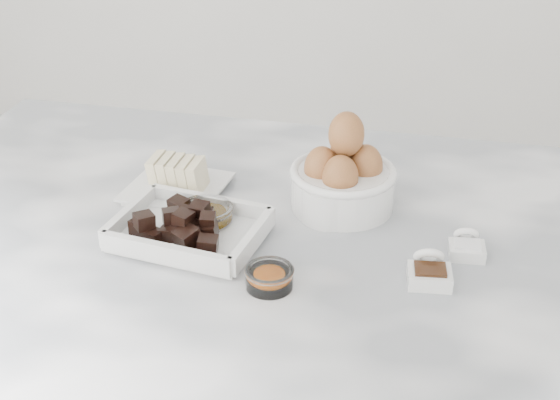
{
  "coord_description": "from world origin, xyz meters",
  "views": [
    {
      "loc": [
        0.24,
        -0.94,
        1.53
      ],
      "look_at": [
        0.02,
        0.03,
        0.98
      ],
      "focal_mm": 50.0,
      "sensor_mm": 36.0,
      "label": 1
    }
  ],
  "objects_px": {
    "chocolate_dish": "(189,226)",
    "egg_bowl": "(343,177)",
    "zest_bowl": "(269,277)",
    "butter_plate": "(175,181)",
    "vanilla_spoon": "(429,271)",
    "sugar_ramekin": "(331,199)",
    "honey_bowl": "(206,217)",
    "salt_spoon": "(467,246)"
  },
  "relations": [
    {
      "from": "chocolate_dish",
      "to": "egg_bowl",
      "type": "bearing_deg",
      "value": 36.25
    },
    {
      "from": "zest_bowl",
      "to": "butter_plate",
      "type": "bearing_deg",
      "value": 133.75
    },
    {
      "from": "butter_plate",
      "to": "vanilla_spoon",
      "type": "bearing_deg",
      "value": -20.77
    },
    {
      "from": "butter_plate",
      "to": "zest_bowl",
      "type": "height_order",
      "value": "butter_plate"
    },
    {
      "from": "sugar_ramekin",
      "to": "honey_bowl",
      "type": "relative_size",
      "value": 1.13
    },
    {
      "from": "honey_bowl",
      "to": "chocolate_dish",
      "type": "bearing_deg",
      "value": -108.89
    },
    {
      "from": "butter_plate",
      "to": "zest_bowl",
      "type": "bearing_deg",
      "value": -46.25
    },
    {
      "from": "butter_plate",
      "to": "salt_spoon",
      "type": "bearing_deg",
      "value": -9.82
    },
    {
      "from": "zest_bowl",
      "to": "vanilla_spoon",
      "type": "bearing_deg",
      "value": 16.7
    },
    {
      "from": "vanilla_spoon",
      "to": "sugar_ramekin",
      "type": "bearing_deg",
      "value": 138.65
    },
    {
      "from": "egg_bowl",
      "to": "vanilla_spoon",
      "type": "distance_m",
      "value": 0.23
    },
    {
      "from": "chocolate_dish",
      "to": "egg_bowl",
      "type": "distance_m",
      "value": 0.25
    },
    {
      "from": "chocolate_dish",
      "to": "sugar_ramekin",
      "type": "height_order",
      "value": "same"
    },
    {
      "from": "chocolate_dish",
      "to": "sugar_ramekin",
      "type": "xyz_separation_m",
      "value": [
        0.19,
        0.11,
        0.01
      ]
    },
    {
      "from": "sugar_ramekin",
      "to": "egg_bowl",
      "type": "distance_m",
      "value": 0.04
    },
    {
      "from": "zest_bowl",
      "to": "chocolate_dish",
      "type": "bearing_deg",
      "value": 147.77
    },
    {
      "from": "egg_bowl",
      "to": "honey_bowl",
      "type": "xyz_separation_m",
      "value": [
        -0.18,
        -0.11,
        -0.03
      ]
    },
    {
      "from": "butter_plate",
      "to": "zest_bowl",
      "type": "relative_size",
      "value": 2.42
    },
    {
      "from": "sugar_ramekin",
      "to": "salt_spoon",
      "type": "bearing_deg",
      "value": -16.65
    },
    {
      "from": "chocolate_dish",
      "to": "salt_spoon",
      "type": "distance_m",
      "value": 0.39
    },
    {
      "from": "salt_spoon",
      "to": "butter_plate",
      "type": "bearing_deg",
      "value": 170.18
    },
    {
      "from": "sugar_ramekin",
      "to": "zest_bowl",
      "type": "bearing_deg",
      "value": -103.45
    },
    {
      "from": "chocolate_dish",
      "to": "sugar_ramekin",
      "type": "bearing_deg",
      "value": 30.56
    },
    {
      "from": "egg_bowl",
      "to": "zest_bowl",
      "type": "relative_size",
      "value": 2.48
    },
    {
      "from": "butter_plate",
      "to": "vanilla_spoon",
      "type": "height_order",
      "value": "butter_plate"
    },
    {
      "from": "sugar_ramekin",
      "to": "egg_bowl",
      "type": "xyz_separation_m",
      "value": [
        0.01,
        0.04,
        0.02
      ]
    },
    {
      "from": "butter_plate",
      "to": "honey_bowl",
      "type": "height_order",
      "value": "butter_plate"
    },
    {
      "from": "salt_spoon",
      "to": "vanilla_spoon",
      "type": "bearing_deg",
      "value": -121.7
    },
    {
      "from": "sugar_ramekin",
      "to": "vanilla_spoon",
      "type": "xyz_separation_m",
      "value": [
        0.15,
        -0.14,
        -0.02
      ]
    },
    {
      "from": "honey_bowl",
      "to": "vanilla_spoon",
      "type": "xyz_separation_m",
      "value": [
        0.33,
        -0.06,
        -0.0
      ]
    },
    {
      "from": "butter_plate",
      "to": "vanilla_spoon",
      "type": "distance_m",
      "value": 0.44
    },
    {
      "from": "sugar_ramekin",
      "to": "egg_bowl",
      "type": "height_order",
      "value": "egg_bowl"
    },
    {
      "from": "egg_bowl",
      "to": "vanilla_spoon",
      "type": "bearing_deg",
      "value": -50.3
    },
    {
      "from": "honey_bowl",
      "to": "salt_spoon",
      "type": "distance_m",
      "value": 0.37
    },
    {
      "from": "chocolate_dish",
      "to": "vanilla_spoon",
      "type": "bearing_deg",
      "value": -4.49
    },
    {
      "from": "zest_bowl",
      "to": "egg_bowl",
      "type": "bearing_deg",
      "value": 75.68
    },
    {
      "from": "butter_plate",
      "to": "salt_spoon",
      "type": "distance_m",
      "value": 0.46
    },
    {
      "from": "egg_bowl",
      "to": "salt_spoon",
      "type": "height_order",
      "value": "egg_bowl"
    },
    {
      "from": "chocolate_dish",
      "to": "egg_bowl",
      "type": "relative_size",
      "value": 1.39
    },
    {
      "from": "vanilla_spoon",
      "to": "zest_bowl",
      "type": "bearing_deg",
      "value": -163.3
    },
    {
      "from": "butter_plate",
      "to": "egg_bowl",
      "type": "height_order",
      "value": "egg_bowl"
    },
    {
      "from": "vanilla_spoon",
      "to": "salt_spoon",
      "type": "distance_m",
      "value": 0.09
    }
  ]
}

